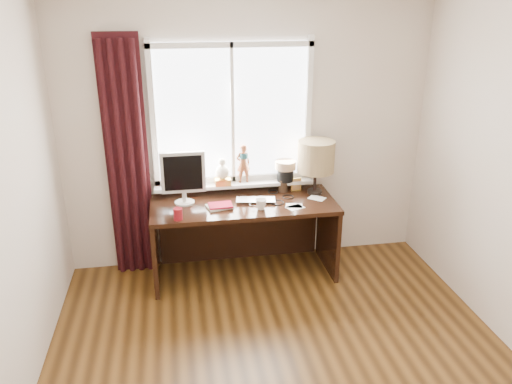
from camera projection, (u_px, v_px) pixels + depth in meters
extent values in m
cube|color=beige|center=(248.00, 134.00, 4.74)|extent=(3.50, 0.00, 2.60)
imported|color=silver|center=(256.00, 200.00, 4.61)|extent=(0.40, 0.29, 0.03)
imported|color=white|center=(261.00, 204.00, 4.44)|extent=(0.14, 0.14, 0.10)
cylinder|color=maroon|center=(178.00, 214.00, 4.23)|extent=(0.08, 0.08, 0.10)
cube|color=white|center=(232.00, 114.00, 4.63)|extent=(1.40, 0.02, 1.30)
cube|color=silver|center=(234.00, 178.00, 4.84)|extent=(1.50, 0.05, 0.05)
cube|color=silver|center=(231.00, 45.00, 4.38)|extent=(1.50, 0.05, 0.05)
cube|color=silver|center=(153.00, 118.00, 4.50)|extent=(0.05, 0.05, 1.40)
cube|color=silver|center=(308.00, 112.00, 4.72)|extent=(0.05, 0.05, 1.40)
cube|color=silver|center=(232.00, 115.00, 4.61)|extent=(0.03, 0.05, 1.30)
cube|color=silver|center=(234.00, 184.00, 4.81)|extent=(1.52, 0.18, 0.03)
cylinder|color=#510801|center=(183.00, 172.00, 4.67)|extent=(0.15, 0.15, 0.27)
cube|color=gold|center=(223.00, 181.00, 4.74)|extent=(0.15, 0.12, 0.06)
sphere|color=beige|center=(222.00, 172.00, 4.71)|extent=(0.13, 0.13, 0.13)
sphere|color=beige|center=(222.00, 162.00, 4.67)|extent=(0.07, 0.07, 0.07)
imported|color=brown|center=(244.00, 163.00, 4.75)|extent=(0.15, 0.11, 0.38)
cylinder|color=#1E4C51|center=(244.00, 155.00, 4.71)|extent=(0.09, 0.09, 0.05)
cylinder|color=black|center=(285.00, 175.00, 4.83)|extent=(0.16, 0.16, 0.12)
cylinder|color=#8C6B4C|center=(286.00, 165.00, 4.79)|extent=(0.20, 0.20, 0.08)
cube|color=black|center=(127.00, 160.00, 4.56)|extent=(0.38, 0.05, 2.25)
cylinder|color=black|center=(112.00, 165.00, 4.51)|extent=(0.06, 0.06, 2.20)
cylinder|color=black|center=(122.00, 164.00, 4.53)|extent=(0.06, 0.06, 2.20)
cylinder|color=black|center=(132.00, 164.00, 4.54)|extent=(0.06, 0.06, 2.20)
cylinder|color=black|center=(142.00, 163.00, 4.56)|extent=(0.06, 0.06, 2.20)
cube|color=black|center=(244.00, 205.00, 4.60)|extent=(1.70, 0.70, 0.04)
cube|color=black|center=(155.00, 248.00, 4.61)|extent=(0.04, 0.64, 0.71)
cube|color=black|center=(328.00, 234.00, 4.87)|extent=(0.04, 0.64, 0.71)
cube|color=black|center=(239.00, 226.00, 5.04)|extent=(1.60, 0.03, 0.71)
cylinder|color=beige|center=(185.00, 202.00, 4.58)|extent=(0.18, 0.18, 0.01)
cylinder|color=beige|center=(184.00, 197.00, 4.56)|extent=(0.04, 0.04, 0.10)
cube|color=beige|center=(183.00, 172.00, 4.47)|extent=(0.40, 0.04, 0.38)
cube|color=black|center=(183.00, 173.00, 4.45)|extent=(0.34, 0.01, 0.32)
cube|color=beige|center=(219.00, 206.00, 4.48)|extent=(0.25, 0.21, 0.02)
cube|color=maroon|center=(220.00, 205.00, 4.47)|extent=(0.22, 0.16, 0.01)
cylinder|color=black|center=(283.00, 185.00, 4.84)|extent=(0.09, 0.09, 0.12)
cylinder|color=black|center=(281.00, 180.00, 4.83)|extent=(0.01, 0.01, 0.22)
cylinder|color=black|center=(285.00, 182.00, 4.82)|extent=(0.01, 0.01, 0.19)
cylinder|color=black|center=(283.00, 179.00, 4.83)|extent=(0.01, 0.01, 0.25)
cylinder|color=black|center=(285.00, 183.00, 4.84)|extent=(0.01, 0.01, 0.17)
cube|color=gold|center=(296.00, 184.00, 4.85)|extent=(0.10, 0.02, 0.13)
cube|color=#996633|center=(296.00, 185.00, 4.84)|extent=(0.08, 0.01, 0.10)
cylinder|color=black|center=(314.00, 192.00, 4.81)|extent=(0.14, 0.14, 0.03)
cylinder|color=black|center=(315.00, 179.00, 4.77)|extent=(0.03, 0.03, 0.22)
cylinder|color=tan|center=(316.00, 156.00, 4.68)|extent=(0.35, 0.35, 0.30)
cube|color=white|center=(294.00, 206.00, 4.52)|extent=(0.17, 0.14, 0.00)
cube|color=white|center=(317.00, 198.00, 4.69)|extent=(0.19, 0.18, 0.00)
cube|color=white|center=(295.00, 207.00, 4.48)|extent=(0.18, 0.16, 0.00)
torus|color=black|center=(277.00, 203.00, 4.58)|extent=(0.18, 0.18, 0.01)
torus|color=black|center=(288.00, 197.00, 4.71)|extent=(0.13, 0.13, 0.01)
torus|color=black|center=(273.00, 192.00, 4.83)|extent=(0.12, 0.12, 0.01)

